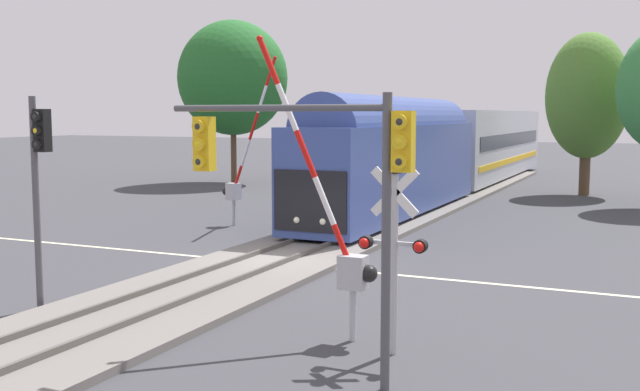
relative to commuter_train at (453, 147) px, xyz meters
name	(u,v)px	position (x,y,z in m)	size (l,w,h in m)	color
ground_plane	(273,263)	(0.00, -22.39, -2.78)	(220.00, 220.00, 0.00)	#3D3D42
road_centre_stripe	(273,263)	(0.00, -22.39, -2.78)	(44.00, 0.20, 0.01)	beige
railway_track	(273,261)	(0.00, -22.39, -2.69)	(4.40, 80.00, 0.32)	slate
commuter_train	(453,147)	(0.00, 0.00, 0.00)	(3.04, 42.45, 5.16)	#384C93
crossing_gate_near	(343,243)	(5.07, -28.85, -0.75)	(2.74, 0.40, 6.33)	#B7B7BC
crossing_signal_mast	(394,238)	(6.35, -29.35, -0.47)	(1.36, 0.44, 3.78)	#B2B2B7
crossing_gate_far	(238,174)	(-5.07, -15.92, -0.61)	(2.61, 0.40, 7.01)	#B7B7BC
traffic_signal_median	(38,168)	(-2.35, -29.65, 0.64)	(0.53, 0.38, 5.10)	#4C4C51
traffic_signal_near_right	(319,166)	(5.62, -31.25, 1.01)	(4.62, 0.38, 5.04)	#4C4C51
pine_left_background	(233,78)	(-15.46, 1.03, 4.33)	(7.40, 7.40, 10.96)	brown
elm_centre_background	(587,96)	(7.05, 2.80, 2.93)	(4.68, 4.68, 9.34)	brown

